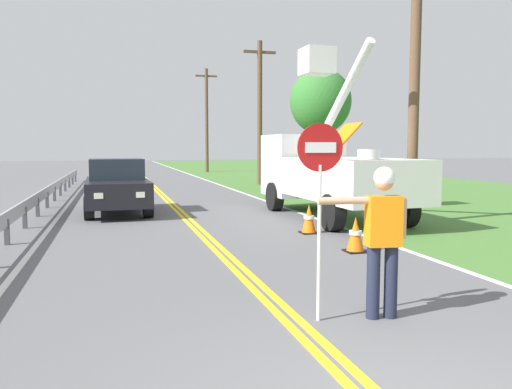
# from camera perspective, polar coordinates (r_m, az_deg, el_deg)

# --- Properties ---
(grass_verge_right) EXTENTS (16.00, 110.00, 0.01)m
(grass_verge_right) POSITION_cam_1_polar(r_m,az_deg,el_deg) (26.81, 14.94, 0.72)
(grass_verge_right) COLOR #477533
(grass_verge_right) RESTS_ON ground
(centerline_yellow_left) EXTENTS (0.11, 110.00, 0.01)m
(centerline_yellow_left) POSITION_cam_1_polar(r_m,az_deg,el_deg) (23.19, -10.80, 0.12)
(centerline_yellow_left) COLOR yellow
(centerline_yellow_left) RESTS_ON ground
(centerline_yellow_right) EXTENTS (0.11, 110.00, 0.01)m
(centerline_yellow_right) POSITION_cam_1_polar(r_m,az_deg,el_deg) (23.20, -10.36, 0.13)
(centerline_yellow_right) COLOR yellow
(centerline_yellow_right) RESTS_ON ground
(edge_line_right) EXTENTS (0.12, 110.00, 0.01)m
(edge_line_right) POSITION_cam_1_polar(r_m,az_deg,el_deg) (23.78, -1.91, 0.33)
(edge_line_right) COLOR silver
(edge_line_right) RESTS_ON ground
(edge_line_left) EXTENTS (0.12, 110.00, 0.01)m
(edge_line_left) POSITION_cam_1_polar(r_m,az_deg,el_deg) (23.16, -19.49, -0.10)
(edge_line_left) COLOR silver
(edge_line_left) RESTS_ON ground
(flagger_worker) EXTENTS (1.08, 0.31, 1.83)m
(flagger_worker) POSITION_cam_1_polar(r_m,az_deg,el_deg) (6.28, 13.89, -4.10)
(flagger_worker) COLOR #1E2338
(flagger_worker) RESTS_ON ground
(stop_sign_paddle) EXTENTS (0.56, 0.04, 2.33)m
(stop_sign_paddle) POSITION_cam_1_polar(r_m,az_deg,el_deg) (5.97, 7.13, 1.93)
(stop_sign_paddle) COLOR silver
(stop_sign_paddle) RESTS_ON ground
(utility_bucket_truck) EXTENTS (2.67, 6.87, 5.08)m
(utility_bucket_truck) POSITION_cam_1_polar(r_m,az_deg,el_deg) (15.34, 7.89, 2.79)
(utility_bucket_truck) COLOR silver
(utility_bucket_truck) RESTS_ON ground
(oncoming_sedan_nearest) EXTENTS (2.00, 4.15, 1.70)m
(oncoming_sedan_nearest) POSITION_cam_1_polar(r_m,az_deg,el_deg) (16.49, -15.22, 0.85)
(oncoming_sedan_nearest) COLOR black
(oncoming_sedan_nearest) RESTS_ON ground
(utility_pole_near) EXTENTS (1.80, 0.28, 8.51)m
(utility_pole_near) POSITION_cam_1_polar(r_m,az_deg,el_deg) (14.61, 17.31, 14.44)
(utility_pole_near) COLOR brown
(utility_pole_near) RESTS_ON ground
(utility_pole_mid) EXTENTS (1.80, 0.28, 7.79)m
(utility_pole_mid) POSITION_cam_1_polar(r_m,az_deg,el_deg) (28.31, 0.41, 9.38)
(utility_pole_mid) COLOR brown
(utility_pole_mid) RESTS_ON ground
(utility_pole_far) EXTENTS (1.80, 0.28, 8.51)m
(utility_pole_far) POSITION_cam_1_polar(r_m,az_deg,el_deg) (43.08, -5.53, 8.43)
(utility_pole_far) COLOR brown
(utility_pole_far) RESTS_ON ground
(traffic_cone_lead) EXTENTS (0.40, 0.40, 0.70)m
(traffic_cone_lead) POSITION_cam_1_polar(r_m,az_deg,el_deg) (10.26, 11.02, -4.46)
(traffic_cone_lead) COLOR orange
(traffic_cone_lead) RESTS_ON ground
(traffic_cone_mid) EXTENTS (0.40, 0.40, 0.70)m
(traffic_cone_mid) POSITION_cam_1_polar(r_m,az_deg,el_deg) (12.30, 5.92, -2.77)
(traffic_cone_mid) COLOR orange
(traffic_cone_mid) RESTS_ON ground
(guardrail_left_shoulder) EXTENTS (0.10, 32.00, 0.71)m
(guardrail_left_shoulder) POSITION_cam_1_polar(r_m,az_deg,el_deg) (17.59, -22.71, -0.13)
(guardrail_left_shoulder) COLOR #9EA0A3
(guardrail_left_shoulder) RESTS_ON ground
(roadside_tree_verge) EXTENTS (3.00, 3.00, 5.90)m
(roadside_tree_verge) POSITION_cam_1_polar(r_m,az_deg,el_deg) (25.60, 7.21, 10.21)
(roadside_tree_verge) COLOR brown
(roadside_tree_verge) RESTS_ON ground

